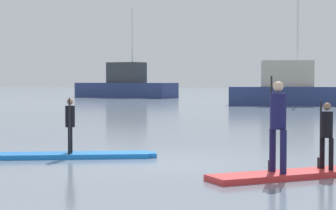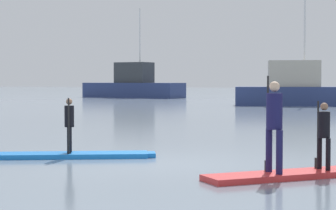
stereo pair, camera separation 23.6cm
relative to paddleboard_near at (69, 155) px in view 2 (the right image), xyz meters
name	(u,v)px [view 2 (the right image)]	position (x,y,z in m)	size (l,w,h in m)	color
ground_plane	(154,164)	(2.04, -0.33, -0.05)	(240.00, 240.00, 0.00)	gray
paddleboard_near	(69,155)	(0.00, 0.00, 0.00)	(3.57, 2.02, 0.10)	blue
paddler_child_solo	(69,122)	(0.02, 0.00, 0.70)	(0.27, 0.38, 1.17)	black
paddleboard_far	(289,175)	(4.81, -1.23, 0.00)	(2.63, 2.46, 0.10)	red
paddler_adult	(274,121)	(4.60, -1.42, 0.92)	(0.39, 0.40, 1.62)	#19194C
paddler_child_front	(324,132)	(5.34, -0.75, 0.70)	(0.32, 0.33, 1.18)	black
fishing_boat_green_midground	(134,86)	(-15.97, 42.23, 1.05)	(9.97, 4.70, 8.28)	navy
motor_boat_small_navy	(296,89)	(0.85, 28.75, 0.99)	(8.12, 3.83, 7.45)	navy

